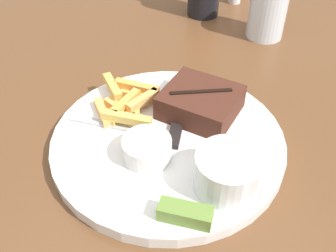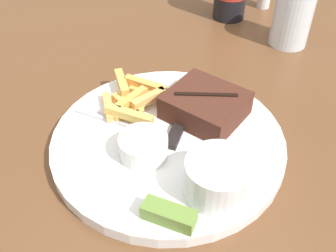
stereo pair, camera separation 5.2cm
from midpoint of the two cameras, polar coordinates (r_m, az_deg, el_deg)
name	(u,v)px [view 2 (the right image)]	position (r m, az deg, el deg)	size (l,w,h in m)	color
dining_table	(168,176)	(0.60, 2.53, -7.44)	(1.52, 1.31, 0.76)	brown
dinner_plate	(168,142)	(0.54, 2.76, -2.41)	(0.32, 0.32, 0.02)	white
steak_portion	(205,105)	(0.56, 8.10, 2.90)	(0.12, 0.11, 0.04)	#472319
fries_pile	(133,99)	(0.58, -2.61, 3.78)	(0.11, 0.10, 0.02)	#ED9E47
coleslaw_cup	(219,176)	(0.46, 10.62, -7.28)	(0.08, 0.08, 0.05)	white
dipping_sauce_cup	(143,146)	(0.50, -0.62, -3.01)	(0.06, 0.06, 0.03)	silver
pickle_spear	(169,215)	(0.44, 3.61, -12.91)	(0.06, 0.03, 0.02)	olive
fork_utensil	(114,120)	(0.56, -5.29, 0.78)	(0.13, 0.02, 0.00)	#B7B7BC
knife_utensil	(183,117)	(0.56, 4.83, 1.15)	(0.04, 0.17, 0.01)	#B7B7BC
drinking_glass	(293,17)	(0.79, 19.51, 14.65)	(0.07, 0.07, 0.11)	silver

